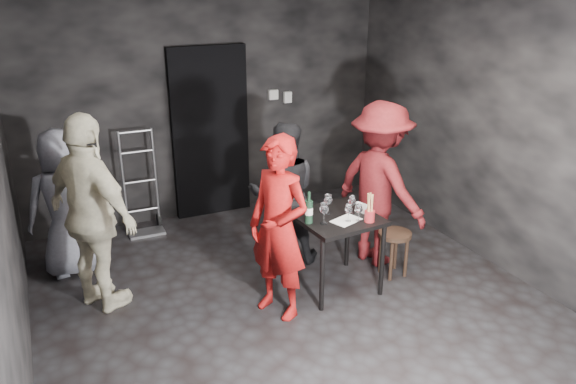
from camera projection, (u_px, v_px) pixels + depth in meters
name	position (u px, v px, depth m)	size (l,w,h in m)	color
floor	(296.00, 305.00, 5.21)	(4.50, 5.00, 0.02)	black
wall_back	(208.00, 108.00, 6.83)	(4.50, 0.04, 2.70)	black
wall_front	(531.00, 323.00, 2.61)	(4.50, 0.04, 2.70)	black
wall_left	(1.00, 212.00, 3.83)	(0.04, 5.00, 2.70)	black
wall_right	(499.00, 137.00, 5.60)	(0.04, 5.00, 2.70)	black
doorway	(210.00, 133.00, 6.89)	(0.95, 0.10, 2.10)	black
wallbox_upper	(273.00, 95.00, 7.09)	(0.12, 0.06, 0.12)	#B7B7B2
wallbox_lower	(287.00, 97.00, 7.19)	(0.10, 0.06, 0.14)	#B7B7B2
hand_truck	(144.00, 214.00, 6.63)	(0.41, 0.35, 1.24)	#B2B2B7
tasting_table	(337.00, 225.00, 5.30)	(0.72, 0.72, 0.75)	black
stool	(394.00, 242.00, 5.61)	(0.33, 0.33, 0.47)	black
server_red	(279.00, 220.00, 4.80)	(0.66, 0.43, 1.81)	#A61110
woman_black	(283.00, 193.00, 5.80)	(0.73, 0.40, 1.51)	black
man_maroon	(381.00, 173.00, 5.70)	(1.27, 0.59, 1.96)	maroon
bystander_cream	(90.00, 195.00, 4.82)	(1.28, 0.61, 2.19)	beige
bystander_grey	(65.00, 203.00, 5.54)	(0.74, 0.41, 1.52)	gray
tasting_mat	(346.00, 220.00, 5.16)	(0.27, 0.18, 0.00)	white
wine_glass_a	(324.00, 212.00, 5.06)	(0.08, 0.08, 0.22)	white
wine_glass_b	(308.00, 209.00, 5.19)	(0.07, 0.07, 0.18)	white
wine_glass_c	(328.00, 203.00, 5.28)	(0.08, 0.08, 0.21)	white
wine_glass_d	(348.00, 212.00, 5.11)	(0.07, 0.07, 0.18)	white
wine_glass_e	(359.00, 212.00, 5.12)	(0.07, 0.07, 0.18)	white
wine_glass_f	(352.00, 204.00, 5.28)	(0.07, 0.07, 0.20)	white
wine_bottle	(309.00, 211.00, 5.08)	(0.07, 0.07, 0.30)	black
breadstick_cup	(370.00, 208.00, 5.10)	(0.09, 0.09, 0.29)	maroon
reserved_card	(361.00, 208.00, 5.32)	(0.08, 0.13, 0.10)	white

